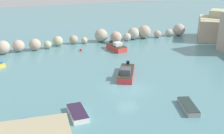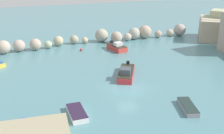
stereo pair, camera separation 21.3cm
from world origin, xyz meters
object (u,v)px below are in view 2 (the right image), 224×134
(moored_boat_1, at_px, (77,113))
(moored_boat_5, at_px, (188,107))
(moored_boat_3, at_px, (117,47))
(channel_buoy, at_px, (81,50))
(moored_boat_2, at_px, (126,73))

(moored_boat_1, bearing_deg, moored_boat_5, -103.45)
(moored_boat_1, xyz_separation_m, moored_boat_3, (12.24, 19.83, 0.26))
(channel_buoy, distance_m, moored_boat_5, 25.00)
(moored_boat_3, bearing_deg, moored_boat_5, -13.38)
(moored_boat_2, height_order, moored_boat_5, moored_boat_2)
(channel_buoy, height_order, moored_boat_1, moored_boat_1)
(moored_boat_1, relative_size, moored_boat_5, 0.91)
(moored_boat_1, xyz_separation_m, moored_boat_5, (11.21, -2.82, -0.02))
(channel_buoy, bearing_deg, moored_boat_5, -78.32)
(channel_buoy, xyz_separation_m, moored_boat_5, (5.06, -24.49, 0.05))
(channel_buoy, height_order, moored_boat_5, moored_boat_5)
(moored_boat_1, height_order, moored_boat_3, moored_boat_3)
(moored_boat_3, bearing_deg, moored_boat_2, -26.84)
(channel_buoy, relative_size, moored_boat_5, 0.12)
(moored_boat_1, distance_m, moored_boat_2, 11.71)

